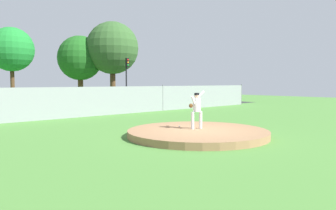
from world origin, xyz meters
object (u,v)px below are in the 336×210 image
object	(u,v)px
parked_car_teal	(59,101)
traffic_light_far	(127,73)
baseball	(179,126)
traffic_cone_orange	(153,104)
parked_car_slate	(127,98)
pitcher_youth	(196,107)
parked_car_silver	(165,97)

from	to	relation	value
parked_car_teal	traffic_light_far	size ratio (longest dim) A/B	0.91
baseball	traffic_cone_orange	world-z (taller)	traffic_cone_orange
baseball	parked_car_slate	size ratio (longest dim) A/B	0.02
pitcher_youth	parked_car_slate	size ratio (longest dim) A/B	0.33
baseball	parked_car_slate	bearing A→B (deg)	62.81
parked_car_silver	traffic_cone_orange	bearing A→B (deg)	-158.00
parked_car_teal	traffic_cone_orange	bearing A→B (deg)	-5.75
pitcher_youth	parked_car_teal	world-z (taller)	pitcher_youth
baseball	parked_car_teal	distance (m)	13.85
pitcher_youth	parked_car_silver	xyz separation A→B (m)	(11.69, 14.78, -0.43)
parked_car_slate	parked_car_silver	bearing A→B (deg)	4.15
traffic_cone_orange	traffic_light_far	xyz separation A→B (m)	(0.14, 4.22, 2.94)
pitcher_youth	traffic_cone_orange	xyz separation A→B (m)	(9.27, 13.80, -0.93)
parked_car_silver	parked_car_teal	xyz separation A→B (m)	(-11.00, -0.11, 0.04)
parked_car_silver	traffic_light_far	xyz separation A→B (m)	(-2.28, 3.25, 2.43)
parked_car_teal	baseball	bearing A→B (deg)	-93.49
pitcher_youth	parked_car_slate	xyz separation A→B (m)	(6.82, 14.43, -0.33)
parked_car_slate	traffic_cone_orange	bearing A→B (deg)	-14.27
pitcher_youth	parked_car_slate	world-z (taller)	pitcher_youth
parked_car_silver	parked_car_teal	distance (m)	11.01
traffic_light_far	parked_car_teal	bearing A→B (deg)	-158.95
traffic_cone_orange	pitcher_youth	bearing A→B (deg)	-123.89
baseball	traffic_cone_orange	bearing A→B (deg)	53.96
parked_car_teal	traffic_cone_orange	world-z (taller)	parked_car_teal
parked_car_silver	baseball	bearing A→B (deg)	-130.38
pitcher_youth	baseball	bearing A→B (deg)	100.38
parked_car_teal	traffic_light_far	xyz separation A→B (m)	(8.73, 3.36, 2.39)
traffic_cone_orange	traffic_light_far	distance (m)	5.15
traffic_light_far	baseball	bearing A→B (deg)	-119.12
baseball	traffic_light_far	bearing A→B (deg)	60.88
traffic_cone_orange	traffic_light_far	size ratio (longest dim) A/B	0.12
traffic_cone_orange	parked_car_slate	bearing A→B (deg)	165.73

